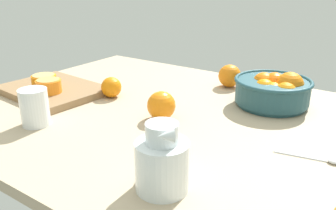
{
  "coord_description": "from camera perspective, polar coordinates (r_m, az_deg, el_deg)",
  "views": [
    {
      "loc": [
        56.29,
        -81.92,
        40.5
      ],
      "look_at": [
        1.94,
        -3.23,
        4.15
      ],
      "focal_mm": 37.47,
      "sensor_mm": 36.0,
      "label": 1
    }
  ],
  "objects": [
    {
      "name": "spoon",
      "position": [
        0.88,
        23.34,
        -8.03
      ],
      "size": [
        15.01,
        4.23,
        1.0
      ],
      "color": "silver",
      "rests_on": "ground_plane"
    },
    {
      "name": "orange_half_0",
      "position": [
        1.24,
        -18.84,
        2.93
      ],
      "size": [
        8.4,
        8.4,
        4.63
      ],
      "color": "orange",
      "rests_on": "cutting_board"
    },
    {
      "name": "cutting_board",
      "position": [
        1.31,
        -18.19,
        2.34
      ],
      "size": [
        37.16,
        29.16,
        2.39
      ],
      "primitive_type": "cube",
      "rotation": [
        0.0,
        0.0,
        -0.08
      ],
      "color": "olive",
      "rests_on": "ground_plane"
    },
    {
      "name": "loose_orange_4",
      "position": [
        1.33,
        9.99,
        4.7
      ],
      "size": [
        8.42,
        8.42,
        8.42
      ],
      "primitive_type": "sphere",
      "color": "orange",
      "rests_on": "ground_plane"
    },
    {
      "name": "ground_plane",
      "position": [
        1.08,
        0.13,
        -2.09
      ],
      "size": [
        134.83,
        100.68,
        3.0
      ],
      "primitive_type": "cube",
      "color": "tan"
    },
    {
      "name": "orange_half_1",
      "position": [
        1.31,
        -19.49,
        3.68
      ],
      "size": [
        8.5,
        8.5,
        4.61
      ],
      "color": "orange",
      "rests_on": "cutting_board"
    },
    {
      "name": "juice_glass",
      "position": [
        1.05,
        -20.84,
        -0.73
      ],
      "size": [
        7.86,
        7.86,
        10.54
      ],
      "color": "white",
      "rests_on": "ground_plane"
    },
    {
      "name": "juice_pitcher",
      "position": [
        0.69,
        -0.96,
        -9.78
      ],
      "size": [
        12.07,
        12.2,
        14.97
      ],
      "color": "white",
      "rests_on": "ground_plane"
    },
    {
      "name": "loose_orange_3",
      "position": [
        1.02,
        -1.1,
        -0.08
      ],
      "size": [
        8.38,
        8.38,
        8.38
      ],
      "primitive_type": "sphere",
      "color": "orange",
      "rests_on": "ground_plane"
    },
    {
      "name": "fruit_bowl",
      "position": [
        1.17,
        16.81,
        2.39
      ],
      "size": [
        24.37,
        24.37,
        11.71
      ],
      "color": "#234C56",
      "rests_on": "ground_plane"
    },
    {
      "name": "loose_orange_0",
      "position": [
        1.22,
        -9.21,
        2.88
      ],
      "size": [
        7.02,
        7.02,
        7.02
      ],
      "primitive_type": "sphere",
      "color": "orange",
      "rests_on": "ground_plane"
    }
  ]
}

